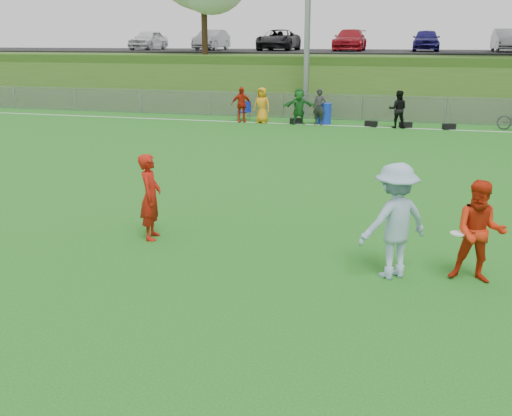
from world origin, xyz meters
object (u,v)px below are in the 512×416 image
(player_red_left, at_px, (150,197))
(frisbee, at_px, (458,233))
(player_blue, at_px, (394,221))
(player_red_center, at_px, (479,232))
(recycling_bin, at_px, (324,114))

(player_red_left, bearing_deg, frisbee, -109.18)
(player_red_left, distance_m, player_blue, 4.88)
(player_red_left, xyz_separation_m, player_red_center, (6.20, -0.58, -0.01))
(player_red_left, bearing_deg, player_red_center, -107.73)
(recycling_bin, bearing_deg, player_red_left, -93.46)
(recycling_bin, bearing_deg, frisbee, -74.89)
(player_red_center, distance_m, recycling_bin, 18.46)
(player_red_left, distance_m, player_red_center, 6.23)
(player_red_left, xyz_separation_m, recycling_bin, (1.04, 17.14, -0.39))
(player_red_left, bearing_deg, player_blue, -111.04)
(player_red_left, relative_size, recycling_bin, 1.79)
(player_blue, distance_m, recycling_bin, 18.28)
(player_blue, relative_size, frisbee, 8.16)
(frisbee, bearing_deg, recycling_bin, 105.11)
(player_red_center, xyz_separation_m, recycling_bin, (-5.17, 17.72, -0.38))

